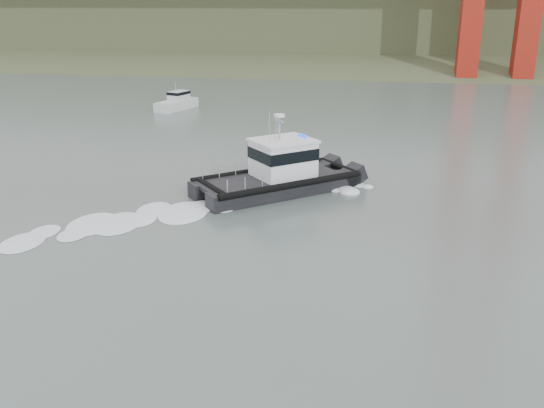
{
  "coord_description": "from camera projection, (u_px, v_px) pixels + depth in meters",
  "views": [
    {
      "loc": [
        4.55,
        -21.22,
        11.86
      ],
      "look_at": [
        -0.03,
        6.07,
        2.4
      ],
      "focal_mm": 40.0,
      "sensor_mm": 36.0,
      "label": 1
    }
  ],
  "objects": [
    {
      "name": "patrol_boat",
      "position": [
        279.0,
        172.0,
        38.66
      ],
      "size": [
        10.66,
        9.83,
        5.18
      ],
      "rotation": [
        0.0,
        0.0,
        -0.87
      ],
      "color": "black",
      "rests_on": "ground"
    },
    {
      "name": "headlands",
      "position": [
        358.0,
        19.0,
        139.18
      ],
      "size": [
        500.0,
        105.36,
        27.12
      ],
      "color": "#2F3C22",
      "rests_on": "ground"
    },
    {
      "name": "motorboat",
      "position": [
        177.0,
        102.0,
        67.28
      ],
      "size": [
        3.7,
        6.0,
        3.13
      ],
      "rotation": [
        0.0,
        0.0,
        -0.34
      ],
      "color": "silver",
      "rests_on": "ground"
    },
    {
      "name": "ground",
      "position": [
        248.0,
        308.0,
        24.35
      ],
      "size": [
        400.0,
        400.0,
        0.0
      ],
      "primitive_type": "plane",
      "color": "#495751",
      "rests_on": "ground"
    }
  ]
}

